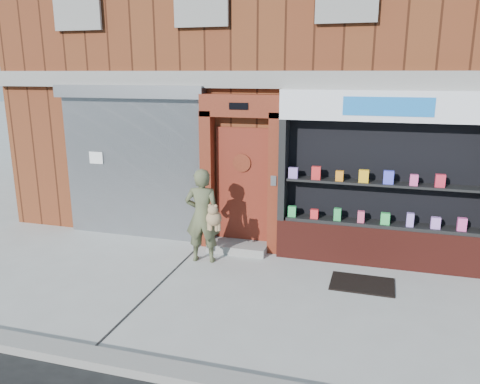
% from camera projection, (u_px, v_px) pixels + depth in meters
% --- Properties ---
extents(ground, '(80.00, 80.00, 0.00)m').
position_uv_depth(ground, '(254.00, 296.00, 7.07)').
color(ground, '#9E9E99').
rests_on(ground, ground).
extents(curb, '(60.00, 0.30, 0.12)m').
position_uv_depth(curb, '(205.00, 379.00, 5.05)').
color(curb, gray).
rests_on(curb, ground).
extents(building, '(12.00, 8.16, 8.00)m').
position_uv_depth(building, '(315.00, 42.00, 11.65)').
color(building, '#622B16').
rests_on(building, ground).
extents(shutter_bay, '(3.10, 0.30, 3.04)m').
position_uv_depth(shutter_bay, '(133.00, 153.00, 9.24)').
color(shutter_bay, gray).
rests_on(shutter_bay, ground).
extents(red_door_bay, '(1.52, 0.58, 2.90)m').
position_uv_depth(red_door_bay, '(241.00, 174.00, 8.64)').
color(red_door_bay, '#5A1D0F').
rests_on(red_door_bay, ground).
extents(pharmacy_bay, '(3.50, 0.41, 3.00)m').
position_uv_depth(pharmacy_bay, '(381.00, 188.00, 7.94)').
color(pharmacy_bay, '#521913').
rests_on(pharmacy_bay, ground).
extents(woman, '(0.74, 0.55, 1.68)m').
position_uv_depth(woman, '(203.00, 216.00, 8.16)').
color(woman, '#505538').
rests_on(woman, ground).
extents(doormat, '(1.00, 0.71, 0.02)m').
position_uv_depth(doormat, '(362.00, 284.00, 7.43)').
color(doormat, black).
rests_on(doormat, ground).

